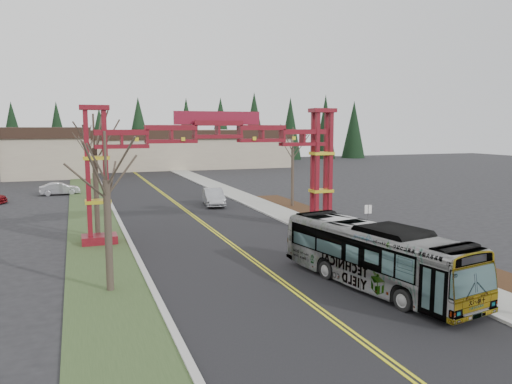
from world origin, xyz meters
name	(u,v)px	position (x,y,z in m)	size (l,w,h in m)	color
ground	(352,334)	(0.00, 0.00, 0.00)	(200.00, 200.00, 0.00)	black
road	(196,218)	(0.00, 25.00, 0.01)	(12.00, 110.00, 0.02)	black
lane_line_left	(194,218)	(-0.12, 25.00, 0.03)	(0.12, 100.00, 0.01)	yellow
lane_line_right	(197,218)	(0.12, 25.00, 0.03)	(0.12, 100.00, 0.01)	yellow
curb_right	(265,213)	(6.15, 25.00, 0.07)	(0.30, 110.00, 0.15)	#B0AFAA
sidewalk_right	(280,212)	(7.60, 25.00, 0.08)	(2.60, 110.00, 0.14)	gray
landscape_strip	(412,248)	(10.20, 10.00, 0.06)	(2.60, 50.00, 0.12)	black
grass_median	(95,224)	(-8.00, 25.00, 0.04)	(4.00, 110.00, 0.08)	#334924
curb_left	(120,222)	(-6.15, 25.00, 0.07)	(0.30, 110.00, 0.15)	#B0AFAA
gateway_arch	(218,150)	(0.00, 18.00, 5.98)	(18.20, 1.60, 8.90)	#600C17
retail_building_east	(181,148)	(10.00, 79.95, 3.51)	(38.00, 20.30, 7.00)	tan
conifer_treeline	(122,132)	(0.25, 92.00, 6.49)	(116.10, 5.60, 13.00)	black
transit_bus	(375,256)	(3.77, 4.36, 1.53)	(2.58, 11.01, 3.07)	#93959A
silver_sedan	(213,197)	(3.14, 30.95, 0.83)	(1.75, 5.02, 1.65)	#A5A8AD
parked_car_far_a	(60,189)	(-11.00, 44.27, 0.70)	(1.47, 4.22, 1.39)	#ADADB5
bare_tree_median_near	(106,181)	(-8.00, 8.03, 5.14)	(3.34, 3.34, 7.37)	#382D26
bare_tree_median_mid	(94,149)	(-8.00, 20.33, 6.09)	(3.48, 3.48, 8.43)	#382D26
bare_tree_median_far	(87,146)	(-8.00, 39.73, 5.58)	(3.04, 3.04, 7.62)	#382D26
bare_tree_right_far	(293,148)	(10.00, 27.70, 5.55)	(2.93, 2.93, 7.53)	#382D26
street_sign	(368,214)	(9.67, 14.17, 1.57)	(0.50, 0.12, 2.19)	#3F3F44
barrel_south	(342,224)	(8.86, 16.28, 0.52)	(0.56, 0.56, 1.03)	orange
barrel_mid	(325,219)	(8.69, 18.53, 0.50)	(0.54, 0.54, 0.99)	orange
barrel_north	(315,212)	(9.25, 21.39, 0.53)	(0.57, 0.57, 1.05)	orange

